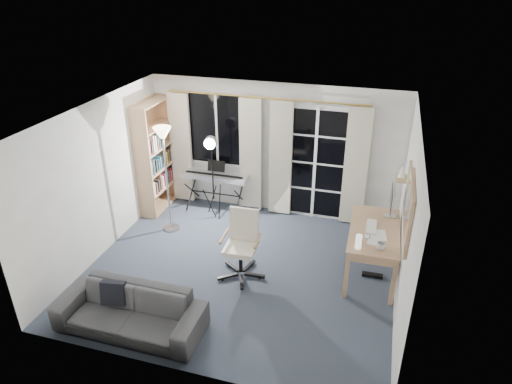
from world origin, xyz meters
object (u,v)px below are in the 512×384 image
Objects in this scene: keyboard_piano at (215,177)px; mug at (381,245)px; torchiere_lamp at (164,149)px; desk at (374,235)px; sofa at (129,305)px; studio_light at (211,152)px; office_chair at (243,237)px; bookshelf at (153,159)px; monitor at (393,200)px.

keyboard_piano is 9.95× the size of mug.
keyboard_piano is (0.50, 0.89, -0.82)m from torchiere_lamp.
desk reaches higher than sofa.
studio_light is 3.09m from sofa.
office_chair is at bearing -62.73° from studio_light.
bookshelf reaches higher than office_chair.
torchiere_lamp is 3.53m from desk.
office_chair is 0.73× the size of desk.
monitor reaches higher than keyboard_piano.
mug reaches higher than desk.
monitor is 0.29× the size of sofa.
desk is at bearing 36.20° from sofa.
desk is 11.48× the size of mug.
torchiere_lamp reaches higher than keyboard_piano.
office_chair is 2.28m from monitor.
studio_light is at bearing 90.63° from sofa.
office_chair is 1.94m from mug.
torchiere_lamp reaches higher than office_chair.
mug is 3.33m from sofa.
studio_light is 3.04m from desk.
sofa is at bearing -145.05° from desk.
torchiere_lamp is 3.64m from monitor.
keyboard_piano is at bearing 91.83° from sofa.
keyboard_piano is at bearing 60.51° from torchiere_lamp.
office_chair is (1.01, -1.41, -0.67)m from studio_light.
torchiere_lamp is 3.43× the size of monitor.
bookshelf reaches higher than studio_light.
bookshelf is 1.21m from studio_light.
studio_light is 1.55× the size of office_chair.
bookshelf reaches higher than keyboard_piano.
keyboard_piano is 3.46m from mug.
torchiere_lamp is 15.08× the size of mug.
desk is 2.61× the size of monitor.
studio_light is (1.17, -0.08, 0.30)m from bookshelf.
torchiere_lamp reaches higher than desk.
sofa is at bearing -152.11° from mug.
torchiere_lamp is at bearing -48.24° from bookshelf.
mug is (-0.10, -0.95, -0.22)m from monitor.
desk is at bearing -22.75° from keyboard_piano.
monitor is at bearing 39.84° from sofa.
desk is at bearing 101.31° from mug.
keyboard_piano is 3.15m from desk.
torchiere_lamp is 1.17× the size of studio_light.
keyboard_piano is at bearing 94.72° from studio_light.
sofa is (-0.99, -1.54, -0.24)m from office_chair.
mug is 0.07× the size of sofa.
bookshelf is at bearing 111.63° from sofa.
office_chair is (1.08, -1.70, -0.07)m from keyboard_piano.
bookshelf is 4.24m from monitor.
office_chair is 1.90m from desk.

